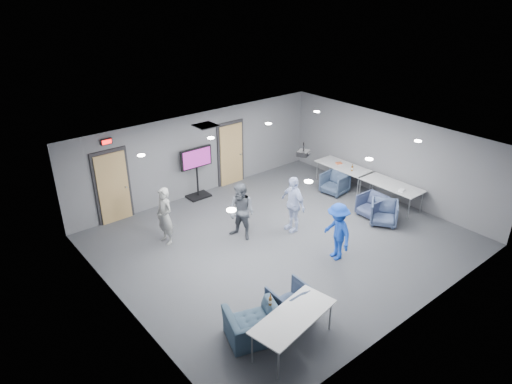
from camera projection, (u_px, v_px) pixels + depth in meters
floor at (283, 240)px, 12.47m from camera, size 9.00×9.00×0.00m
ceiling at (285, 147)px, 11.30m from camera, size 9.00×9.00×0.00m
wall_back at (200, 154)px, 14.67m from camera, size 9.00×0.02×2.70m
wall_front at (419, 264)px, 9.09m from camera, size 9.00×0.02×2.70m
wall_left at (121, 258)px, 9.31m from camera, size 0.02×8.00×2.70m
wall_right at (388, 157)px, 14.46m from camera, size 0.02×8.00×2.70m
door_left at (113, 187)px, 13.05m from camera, size 1.06×0.17×2.24m
door_right at (231, 154)px, 15.45m from camera, size 1.06×0.17×2.24m
exit_sign at (106, 142)px, 12.43m from camera, size 0.32×0.08×0.16m
hvac_diffuser at (206, 126)px, 12.97m from camera, size 0.60×0.60×0.03m
downlights at (285, 148)px, 11.31m from camera, size 6.18×3.78×0.02m
person_a at (165, 216)px, 12.06m from camera, size 0.44×0.62×1.59m
person_b at (241, 212)px, 12.25m from camera, size 0.83×0.94×1.62m
person_c at (293, 204)px, 12.66m from camera, size 0.48×0.99×1.63m
person_d at (337, 232)px, 11.39m from camera, size 0.82×1.11×1.53m
chair_right_a at (335, 183)px, 15.02m from camera, size 0.87×0.85×0.71m
chair_right_b at (372, 206)px, 13.61m from camera, size 0.76×0.74×0.67m
chair_right_c at (384, 213)px, 13.17m from camera, size 1.05×1.04×0.69m
chair_front_a at (290, 302)px, 9.55m from camera, size 0.84×0.86×0.74m
chair_front_b at (254, 326)px, 8.95m from camera, size 1.29×1.21×0.68m
table_right_a at (344, 167)px, 15.39m from camera, size 0.82×1.97×0.73m
table_right_b at (391, 185)px, 14.07m from camera, size 0.82×1.97×0.73m
table_front_left at (294, 318)px, 8.66m from camera, size 1.97×1.08×0.73m
bottle_front at (270, 301)px, 8.88m from camera, size 0.07×0.07×0.27m
bottle_right at (352, 168)px, 14.95m from camera, size 0.06×0.06×0.25m
snack_box at (339, 163)px, 15.54m from camera, size 0.24×0.20×0.05m
wrapper at (401, 190)px, 13.60m from camera, size 0.22×0.17×0.04m
tv_stand at (197, 170)px, 14.49m from camera, size 1.10×0.52×1.69m
projector at (304, 153)px, 11.77m from camera, size 0.41×0.38×0.35m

